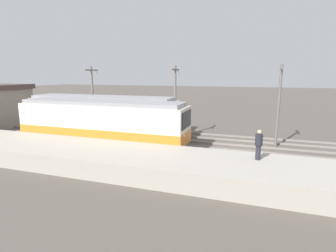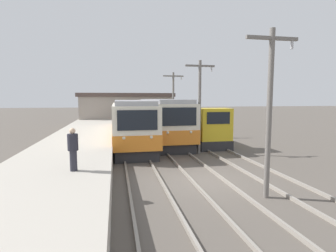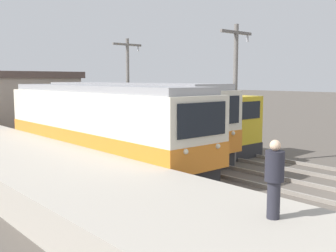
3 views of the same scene
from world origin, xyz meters
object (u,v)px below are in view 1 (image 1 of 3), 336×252
at_px(shunting_locomotive, 154,120).
at_px(person_on_platform, 259,144).
at_px(catenary_mast_near, 279,102).
at_px(catenary_mast_far, 93,97).
at_px(catenary_mast_mid, 175,99).
at_px(commuter_train_left, 102,126).
at_px(commuter_train_center, 102,118).

height_order(shunting_locomotive, person_on_platform, shunting_locomotive).
relative_size(shunting_locomotive, catenary_mast_near, 0.80).
relative_size(catenary_mast_near, catenary_mast_far, 1.00).
bearing_deg(catenary_mast_mid, catenary_mast_near, -90.00).
bearing_deg(commuter_train_left, catenary_mast_mid, -45.62).
bearing_deg(commuter_train_left, shunting_locomotive, -17.73).
xyz_separation_m(commuter_train_center, person_on_platform, (-5.56, -12.92, 0.22)).
relative_size(catenary_mast_far, person_on_platform, 3.87).
bearing_deg(catenary_mast_near, catenary_mast_mid, 90.00).
bearing_deg(shunting_locomotive, catenary_mast_near, -97.98).
xyz_separation_m(shunting_locomotive, catenary_mast_near, (-1.49, -10.64, 2.20)).
bearing_deg(shunting_locomotive, catenary_mast_mid, -120.33).
bearing_deg(shunting_locomotive, person_on_platform, -132.66).
distance_m(commuter_train_center, catenary_mast_near, 14.46).
relative_size(commuter_train_left, catenary_mast_far, 2.13).
height_order(commuter_train_center, catenary_mast_far, catenary_mast_far).
xyz_separation_m(commuter_train_left, catenary_mast_near, (4.31, -12.49, 1.75)).
xyz_separation_m(shunting_locomotive, catenary_mast_far, (-1.49, 5.54, 2.20)).
distance_m(shunting_locomotive, catenary_mast_far, 6.14).
height_order(commuter_train_left, catenary_mast_far, catenary_mast_far).
bearing_deg(commuter_train_center, catenary_mast_mid, -76.30).
bearing_deg(catenary_mast_near, catenary_mast_far, 90.00).
xyz_separation_m(commuter_train_left, commuter_train_center, (2.80, 1.78, 0.03)).
height_order(commuter_train_left, catenary_mast_near, catenary_mast_near).
relative_size(commuter_train_left, person_on_platform, 8.25).
distance_m(commuter_train_left, catenary_mast_near, 13.33).
relative_size(shunting_locomotive, person_on_platform, 3.12).
bearing_deg(person_on_platform, commuter_train_left, 76.10).
bearing_deg(catenary_mast_far, shunting_locomotive, -74.93).
height_order(catenary_mast_mid, person_on_platform, catenary_mast_mid).
bearing_deg(commuter_train_left, catenary_mast_far, 40.54).
relative_size(commuter_train_center, shunting_locomotive, 2.71).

